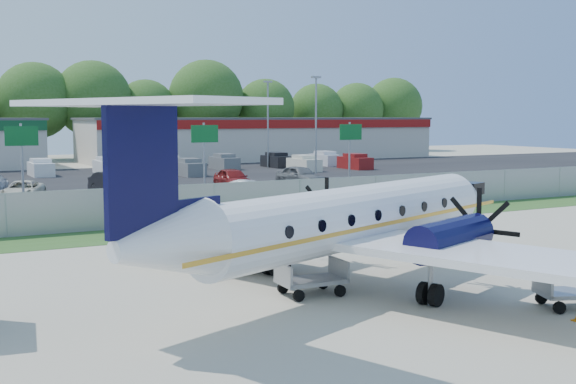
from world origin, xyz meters
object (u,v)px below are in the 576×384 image
pushback_tug (250,250)px  baggage_cart_far (574,291)px  aircraft (347,218)px  baggage_cart_near (311,279)px

pushback_tug → baggage_cart_far: size_ratio=1.32×
aircraft → pushback_tug: size_ratio=6.29×
baggage_cart_far → aircraft: bearing=131.6°
pushback_tug → baggage_cart_near: pushback_tug is taller
baggage_cart_far → pushback_tug: bearing=123.4°
pushback_tug → baggage_cart_near: size_ratio=1.46×
pushback_tug → baggage_cart_far: pushback_tug is taller
baggage_cart_near → baggage_cart_far: size_ratio=0.90×
pushback_tug → baggage_cart_near: 4.18m
pushback_tug → baggage_cart_far: bearing=-56.6°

